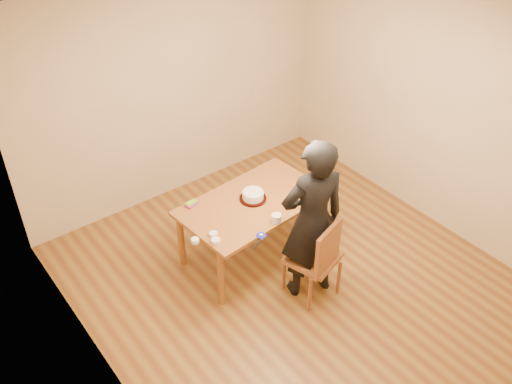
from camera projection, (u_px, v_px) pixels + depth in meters
room_shell at (279, 162)px, 5.36m from camera, size 4.00×4.50×2.70m
dining_table at (253, 203)px, 5.88m from camera, size 1.57×1.02×0.04m
dining_chair at (313, 258)px, 5.62m from camera, size 0.57×0.57×0.04m
cake_plate at (253, 199)px, 5.89m from camera, size 0.28×0.28×0.02m
cake at (253, 195)px, 5.86m from camera, size 0.22×0.22×0.07m
frosting_dome at (253, 191)px, 5.83m from camera, size 0.22×0.22×0.03m
frosting_tub at (276, 218)px, 5.57m from camera, size 0.10×0.10×0.09m
frosting_lid at (261, 235)px, 5.43m from camera, size 0.10×0.10×0.01m
frosting_dollop at (261, 234)px, 5.42m from camera, size 0.04×0.04×0.02m
ramekin_green at (216, 241)px, 5.34m from camera, size 0.09×0.09×0.04m
ramekin_yellow at (214, 234)px, 5.42m from camera, size 0.08×0.08×0.04m
ramekin_multi at (195, 241)px, 5.35m from camera, size 0.08×0.08×0.04m
candy_box_pink at (192, 204)px, 5.81m from camera, size 0.15×0.11×0.02m
candy_box_green at (191, 203)px, 5.80m from camera, size 0.12×0.07×0.02m
spatula at (257, 244)px, 5.33m from camera, size 0.14×0.07×0.01m
person at (312, 221)px, 5.39m from camera, size 0.74×0.59×1.78m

